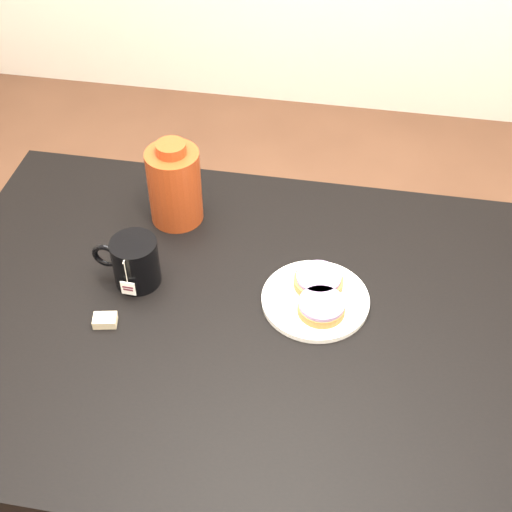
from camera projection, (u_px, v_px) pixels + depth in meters
name	position (u px, v px, depth m)	size (l,w,h in m)	color
ground_plane	(270.00, 503.00, 1.91)	(4.00, 4.00, 0.00)	brown
table	(274.00, 347.00, 1.45)	(1.40, 0.90, 0.75)	black
plate	(315.00, 299.00, 1.42)	(0.22, 0.22, 0.02)	white
bagel_back	(318.00, 280.00, 1.44)	(0.12, 0.12, 0.03)	brown
bagel_front	(321.00, 307.00, 1.38)	(0.13, 0.13, 0.03)	brown
mug	(135.00, 262.00, 1.43)	(0.14, 0.10, 0.11)	black
teabag_pouch	(105.00, 320.00, 1.38)	(0.04, 0.03, 0.02)	#C6B793
bagel_package	(175.00, 185.00, 1.55)	(0.14, 0.14, 0.20)	#631E0D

